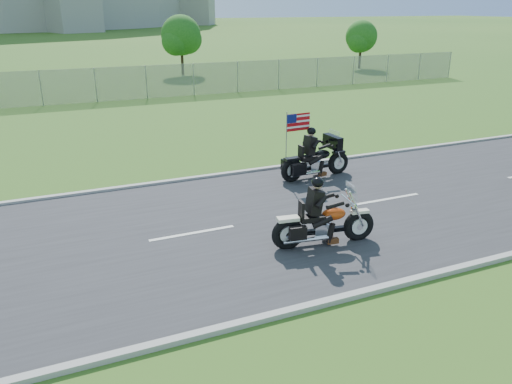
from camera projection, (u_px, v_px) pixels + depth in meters
name	position (u px, v px, depth m)	size (l,w,h in m)	color
ground	(265.00, 222.00, 13.33)	(420.00, 420.00, 0.00)	#2B541A
road	(265.00, 221.00, 13.32)	(120.00, 8.00, 0.04)	#28282B
curb_north	(216.00, 176.00, 16.79)	(120.00, 0.18, 0.12)	#9E9B93
curb_south	(349.00, 297.00, 9.83)	(120.00, 0.18, 0.12)	#9E9B93
fence	(41.00, 88.00, 28.34)	(60.00, 0.03, 2.00)	gray
tree_fence_near	(181.00, 37.00, 40.35)	(3.52, 3.28, 4.75)	#382316
tree_fence_far	(361.00, 38.00, 44.64)	(3.08, 2.87, 4.20)	#382316
motorcycle_lead	(322.00, 224.00, 11.86)	(2.61, 0.87, 1.76)	black
motorcycle_follow	(315.00, 161.00, 16.50)	(2.63, 0.87, 2.19)	black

